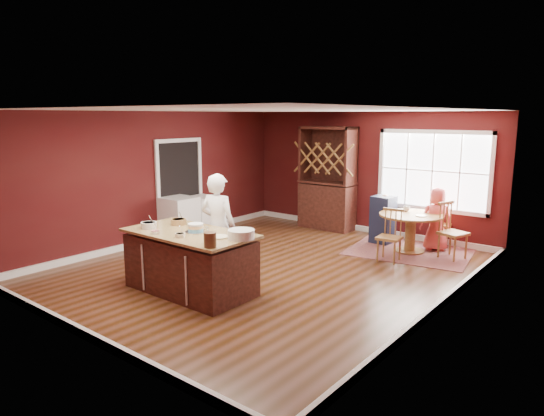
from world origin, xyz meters
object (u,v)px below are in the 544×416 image
at_px(chair_north, 441,223).
at_px(high_chair, 383,219).
at_px(kitchen_island, 190,263).
at_px(hutch, 327,178).
at_px(chair_south, 389,235).
at_px(toddler, 384,204).
at_px(baker, 218,227).
at_px(washer, 180,219).
at_px(dining_table, 411,225).
at_px(chair_east, 453,231).
at_px(dryer, 202,216).
at_px(layer_cake, 196,228).
at_px(seated_woman, 436,219).

bearing_deg(chair_north, high_chair, 15.46).
relative_size(kitchen_island, hutch, 0.85).
height_order(chair_south, hutch, hutch).
bearing_deg(toddler, high_chair, -63.68).
distance_m(baker, washer, 2.64).
distance_m(dining_table, chair_east, 0.80).
height_order(dining_table, chair_east, chair_east).
distance_m(chair_south, dryer, 4.15).
relative_size(chair_east, chair_north, 1.11).
bearing_deg(toddler, washer, -142.70).
distance_m(baker, toddler, 3.91).
bearing_deg(toddler, baker, -105.71).
bearing_deg(kitchen_island, chair_north, 67.90).
bearing_deg(toddler, kitchen_island, -102.25).
bearing_deg(dryer, toddler, 29.79).
relative_size(high_chair, toddler, 3.95).
relative_size(baker, washer, 1.84).
distance_m(kitchen_island, baker, 0.82).
relative_size(dining_table, washer, 1.29).
distance_m(kitchen_island, chair_east, 4.87).
distance_m(kitchen_island, dining_table, 4.45).
xyz_separation_m(baker, layer_cake, (0.18, -0.65, 0.12)).
xyz_separation_m(layer_cake, chair_south, (1.57, 3.23, -0.50)).
relative_size(dining_table, high_chair, 1.17).
bearing_deg(baker, kitchen_island, 85.90).
relative_size(seated_woman, hutch, 0.53).
xyz_separation_m(baker, washer, (-2.32, 1.18, -0.39)).
height_order(toddler, hutch, hutch).
xyz_separation_m(chair_east, high_chair, (-1.52, 0.24, -0.02)).
xyz_separation_m(layer_cake, seated_woman, (1.96, 4.49, -0.36)).
distance_m(baker, high_chair, 3.88).
bearing_deg(high_chair, seated_woman, 9.32).
relative_size(layer_cake, hutch, 0.13).
bearing_deg(hutch, baker, -82.44).
distance_m(chair_east, seated_woman, 0.60).
distance_m(seated_woman, dryer, 4.91).
height_order(baker, dryer, baker).
xyz_separation_m(chair_north, washer, (-4.42, -3.06, -0.01)).
distance_m(baker, dryer, 2.98).
height_order(dining_table, seated_woman, seated_woman).
relative_size(layer_cake, chair_north, 0.33).
bearing_deg(washer, chair_south, 18.95).
height_order(layer_cake, high_chair, layer_cake).
bearing_deg(high_chair, layer_cake, -99.31).
height_order(chair_north, washer, chair_north).
bearing_deg(dining_table, high_chair, 157.53).
bearing_deg(chair_east, seated_woman, 68.54).
height_order(baker, layer_cake, baker).
bearing_deg(kitchen_island, dining_table, 67.30).
bearing_deg(chair_south, chair_north, 72.12).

